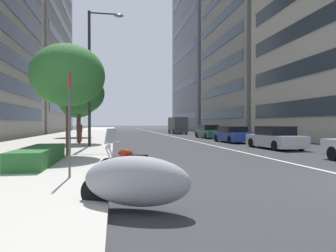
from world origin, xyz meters
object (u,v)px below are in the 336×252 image
object	(u,v)px
street_tree_by_lamp_post	(68,76)
motorcycle_far_end_row	(135,181)
motorcycle_mid_row	(129,166)
street_tree_far_plaza	(79,93)
delivery_van_ahead	(178,125)
street_tree_near_plaza_corner	(78,103)
car_following_behind	(209,132)
parking_sign_by_curb	(70,114)
pedestrian_on_plaza	(79,132)
car_far_down_avenue	(232,135)
street_lamp_with_banners	(94,67)
car_approaching_light	(275,138)

from	to	relation	value
street_tree_by_lamp_post	motorcycle_far_end_row	bearing A→B (deg)	-164.32
motorcycle_mid_row	street_tree_far_plaza	bearing A→B (deg)	-42.27
delivery_van_ahead	street_tree_far_plaza	bearing A→B (deg)	151.75
motorcycle_mid_row	street_tree_near_plaza_corner	xyz separation A→B (m)	(24.55, 4.28, 3.36)
street_tree_far_plaza	car_following_behind	bearing A→B (deg)	-56.99
parking_sign_by_curb	pedestrian_on_plaza	bearing A→B (deg)	5.58
parking_sign_by_curb	street_tree_by_lamp_post	world-z (taller)	street_tree_by_lamp_post
motorcycle_mid_row	delivery_van_ahead	xyz separation A→B (m)	(37.32, -9.39, 0.94)
motorcycle_far_end_row	street_tree_by_lamp_post	world-z (taller)	street_tree_by_lamp_post
motorcycle_far_end_row	motorcycle_mid_row	xyz separation A→B (m)	(2.84, -0.03, -0.12)
street_tree_far_plaza	pedestrian_on_plaza	xyz separation A→B (m)	(2.27, 0.25, -2.91)
motorcycle_far_end_row	car_far_down_avenue	distance (m)	20.55
motorcycle_mid_row	parking_sign_by_curb	distance (m)	2.14
street_lamp_with_banners	street_tree_far_plaza	size ratio (longest dim) A/B	1.65
car_approaching_light	delivery_van_ahead	size ratio (longest dim) A/B	0.77
delivery_van_ahead	street_tree_by_lamp_post	xyz separation A→B (m)	(-31.36, 11.89, 2.44)
street_tree_far_plaza	pedestrian_on_plaza	size ratio (longest dim) A/B	3.36
car_far_down_avenue	street_tree_near_plaza_corner	world-z (taller)	street_tree_near_plaza_corner
car_following_behind	parking_sign_by_curb	size ratio (longest dim) A/B	1.65
street_tree_by_lamp_post	car_far_down_avenue	bearing A→B (deg)	-51.56
car_following_behind	car_far_down_avenue	bearing A→B (deg)	176.02
car_approaching_light	car_far_down_avenue	distance (m)	6.44
motorcycle_mid_row	street_tree_far_plaza	size ratio (longest dim) A/B	0.33
street_tree_near_plaza_corner	pedestrian_on_plaza	world-z (taller)	street_tree_near_plaza_corner
motorcycle_mid_row	car_far_down_avenue	bearing A→B (deg)	-85.28
parking_sign_by_curb	pedestrian_on_plaza	world-z (taller)	parking_sign_by_curb
street_tree_by_lamp_post	street_tree_near_plaza_corner	world-z (taller)	street_tree_near_plaza_corner
car_following_behind	street_tree_far_plaza	distance (m)	15.47
motorcycle_far_end_row	street_tree_by_lamp_post	bearing A→B (deg)	-48.73
motorcycle_far_end_row	delivery_van_ahead	size ratio (longest dim) A/B	0.40
delivery_van_ahead	street_tree_by_lamp_post	distance (m)	33.63
parking_sign_by_curb	motorcycle_far_end_row	bearing A→B (deg)	-151.68
street_lamp_with_banners	street_tree_far_plaza	distance (m)	3.58
street_lamp_with_banners	pedestrian_on_plaza	size ratio (longest dim) A/B	5.54
car_following_behind	pedestrian_on_plaza	distance (m)	14.26
delivery_van_ahead	street_lamp_with_banners	bearing A→B (deg)	157.00
motorcycle_far_end_row	street_tree_near_plaza_corner	world-z (taller)	street_tree_near_plaza_corner
car_following_behind	street_tree_by_lamp_post	bearing A→B (deg)	142.38
motorcycle_mid_row	car_approaching_light	bearing A→B (deg)	-100.88
street_lamp_with_banners	street_tree_by_lamp_post	distance (m)	5.74
delivery_van_ahead	street_tree_near_plaza_corner	distance (m)	18.87
car_far_down_avenue	car_following_behind	bearing A→B (deg)	-5.22
delivery_van_ahead	street_tree_by_lamp_post	size ratio (longest dim) A/B	1.08
motorcycle_mid_row	car_following_behind	distance (m)	24.73
delivery_van_ahead	street_lamp_with_banners	size ratio (longest dim) A/B	0.63
motorcycle_mid_row	car_following_behind	size ratio (longest dim) A/B	0.37
car_approaching_light	parking_sign_by_curb	size ratio (longest dim) A/B	1.48
parking_sign_by_curb	car_approaching_light	bearing A→B (deg)	-51.53
motorcycle_mid_row	pedestrian_on_plaza	bearing A→B (deg)	-42.98
car_approaching_light	street_tree_by_lamp_post	bearing A→B (deg)	101.34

